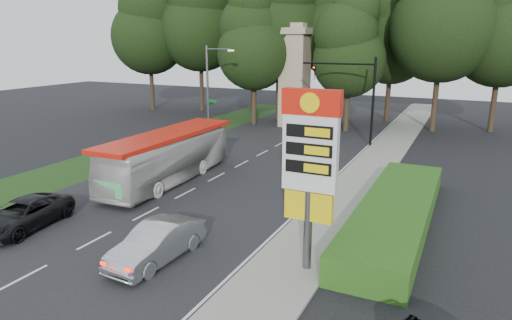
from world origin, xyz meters
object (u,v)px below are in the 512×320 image
at_px(sedan_silver, 157,243).
at_px(suv_charcoal, 23,214).
at_px(streetlight_signs, 210,87).
at_px(gas_station_pylon, 310,157).
at_px(monument, 295,75).
at_px(traffic_signal_mast, 357,88).
at_px(transit_bus, 168,157).

relative_size(sedan_silver, suv_charcoal, 0.93).
relative_size(streetlight_signs, sedan_silver, 1.75).
bearing_deg(streetlight_signs, gas_station_pylon, -51.04).
bearing_deg(gas_station_pylon, suv_charcoal, -172.11).
relative_size(streetlight_signs, suv_charcoal, 1.64).
distance_m(streetlight_signs, monument, 9.44).
distance_m(traffic_signal_mast, monument, 9.76).
distance_m(gas_station_pylon, monument, 30.17).
height_order(gas_station_pylon, sedan_silver, gas_station_pylon).
bearing_deg(suv_charcoal, traffic_signal_mast, 60.33).
xyz_separation_m(gas_station_pylon, streetlight_signs, (-16.19, 20.01, -0.01)).
height_order(monument, suv_charcoal, monument).
xyz_separation_m(gas_station_pylon, sedan_silver, (-5.60, -1.77, -3.70)).
xyz_separation_m(streetlight_signs, suv_charcoal, (3.02, -21.84, -3.76)).
distance_m(traffic_signal_mast, suv_charcoal, 26.02).
bearing_deg(traffic_signal_mast, suv_charcoal, -112.05).
bearing_deg(traffic_signal_mast, sedan_silver, -95.01).
bearing_deg(gas_station_pylon, monument, 111.80).
bearing_deg(monument, suv_charcoal, -93.78).
bearing_deg(traffic_signal_mast, monument, 142.00).
relative_size(gas_station_pylon, traffic_signal_mast, 0.95).
bearing_deg(suv_charcoal, transit_bus, 71.31).
xyz_separation_m(gas_station_pylon, traffic_signal_mast, (-3.52, 22.00, 0.22)).
xyz_separation_m(streetlight_signs, transit_bus, (4.75, -12.96, -2.92)).
relative_size(monument, suv_charcoal, 2.05).
distance_m(transit_bus, suv_charcoal, 9.09).
bearing_deg(monument, transit_bus, -90.64).
relative_size(gas_station_pylon, monument, 0.68).
distance_m(streetlight_signs, sedan_silver, 24.50).
bearing_deg(suv_charcoal, gas_station_pylon, 0.27).
relative_size(streetlight_signs, transit_bus, 0.73).
relative_size(gas_station_pylon, sedan_silver, 1.50).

